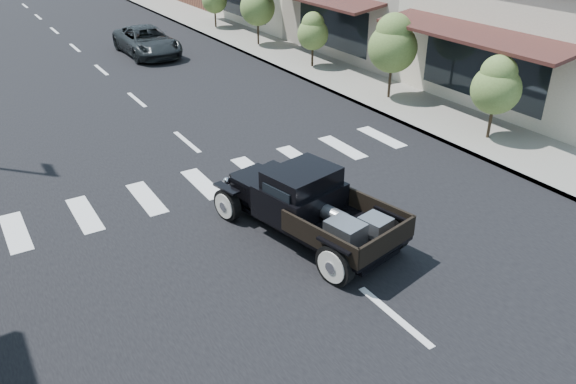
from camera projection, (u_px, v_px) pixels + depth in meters
ground at (307, 243)px, 12.85m from camera, size 120.00×120.00×0.00m
road at (114, 81)px, 24.12m from camera, size 14.00×80.00×0.02m
road_markings at (155, 115)px, 20.37m from camera, size 12.00×60.00×0.06m
sidewalk_right at (283, 54)px, 28.06m from camera, size 3.00×80.00×0.15m
storefront_near at (572, 36)px, 21.81m from camera, size 10.00×9.00×4.50m
storefront_mid at (412, 3)px, 28.57m from camera, size 10.00×9.00×4.50m
small_tree_a at (494, 99)px, 17.52m from camera, size 1.54×1.54×2.57m
small_tree_b at (392, 58)px, 21.05m from camera, size 1.83×1.83×3.06m
small_tree_c at (313, 40)px, 25.19m from camera, size 1.39×1.39×2.32m
small_tree_d at (258, 15)px, 28.84m from camera, size 1.79×1.79×2.98m
small_tree_e at (215, 6)px, 32.87m from camera, size 1.47×1.47×2.44m
hotrod_pickup at (308, 204)px, 12.77m from camera, size 3.20×5.19×1.67m
second_car at (147, 41)px, 27.78m from camera, size 2.25×4.88×1.36m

